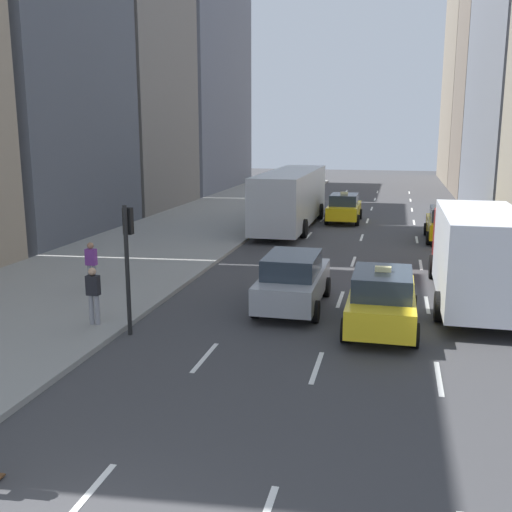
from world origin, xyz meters
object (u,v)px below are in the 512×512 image
Objects in this scene: city_bus at (291,197)px; pedestrian_far_walking at (91,263)px; sedan_black_near at (293,280)px; pedestrian_mid_block at (93,293)px; traffic_light_pole at (128,249)px; taxi_lead at (344,208)px; box_truck at (475,252)px; taxi_second at (382,299)px; taxi_third at (446,224)px.

city_bus is 16.18m from pedestrian_far_walking.
pedestrian_mid_block is (-5.10, -3.42, 0.17)m from sedan_black_near.
pedestrian_far_walking is 4.87m from traffic_light_pole.
sedan_black_near is at bearing -90.00° from taxi_lead.
box_truck is at bearing 25.70° from pedestrian_mid_block.
traffic_light_pole is (-6.75, -1.95, 1.53)m from taxi_second.
taxi_second is at bearing -82.02° from taxi_lead.
taxi_lead is 20.16m from taxi_second.
city_bus is at bearing 74.91° from pedestrian_far_walking.
taxi_lead is at bearing 79.79° from traffic_light_pole.
pedestrian_mid_block and pedestrian_far_walking have the same top height.
pedestrian_far_walking is (-12.62, -13.24, 0.19)m from taxi_third.
sedan_black_near is 0.40× the size of city_bus.
sedan_black_near is 6.14m from pedestrian_mid_block.
sedan_black_near is at bearing 150.96° from taxi_second.
taxi_second is at bearing 13.24° from pedestrian_mid_block.
city_bus is 3.23× the size of traffic_light_pole.
box_truck is at bearing 7.69° from pedestrian_far_walking.
traffic_light_pole reaches higher than taxi_third.
taxi_lead is 1.22× the size of traffic_light_pole.
city_bus is at bearing 83.14° from pedestrian_mid_block.
sedan_black_near is (-0.00, -18.41, 0.02)m from taxi_lead.
taxi_third reaches higher than pedestrian_far_walking.
taxi_second is 2.67× the size of pedestrian_far_walking.
city_bus is (-2.81, 15.64, 0.89)m from sedan_black_near.
taxi_lead is at bearing 108.56° from box_truck.
city_bus is at bearing 164.27° from taxi_third.
taxi_third is 19.83m from pedestrian_mid_block.
taxi_lead is 4.05m from city_bus.
taxi_second is at bearing -29.04° from sedan_black_near.
taxi_third is 2.67× the size of pedestrian_far_walking.
city_bus is 1.38× the size of box_truck.
city_bus is at bearing 121.17° from box_truck.
traffic_light_pole is at bearing -93.40° from city_bus.
taxi_third is 1.22× the size of traffic_light_pole.
pedestrian_mid_block is at bearing -122.68° from taxi_third.
box_truck is (2.80, 3.29, 0.83)m from taxi_second.
sedan_black_near is (-5.60, -13.27, 0.02)m from taxi_third.
pedestrian_mid_block is 0.46× the size of traffic_light_pole.
sedan_black_near is 2.80× the size of pedestrian_far_walking.
traffic_light_pole is at bearing -163.86° from taxi_second.
taxi_third is 0.95× the size of sedan_black_near.
sedan_black_near is at bearing 41.61° from traffic_light_pole.
pedestrian_mid_block is (-7.90, -1.86, 0.19)m from taxi_second.
taxi_second is at bearing -130.39° from box_truck.
taxi_second is 2.67× the size of pedestrian_mid_block.
pedestrian_mid_block is at bearing -146.21° from sedan_black_near.
city_bus is at bearing 100.19° from sedan_black_near.
box_truck is (5.60, 1.74, 0.81)m from sedan_black_near.
traffic_light_pole is (-3.95, -21.92, 1.53)m from taxi_lead.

